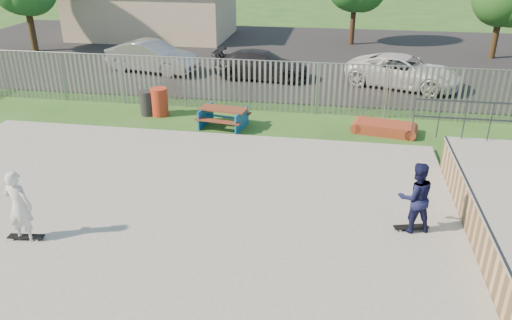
% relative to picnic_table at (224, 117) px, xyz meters
% --- Properties ---
extents(ground, '(120.00, 120.00, 0.00)m').
position_rel_picnic_table_xyz_m(ground, '(-0.41, -7.02, -0.36)').
color(ground, '#2A591E').
rests_on(ground, ground).
extents(concrete_slab, '(15.00, 12.00, 0.15)m').
position_rel_picnic_table_xyz_m(concrete_slab, '(-0.41, -7.02, -0.29)').
color(concrete_slab, gray).
rests_on(concrete_slab, ground).
extents(fence, '(26.04, 16.02, 2.00)m').
position_rel_picnic_table_xyz_m(fence, '(0.59, -2.43, 0.64)').
color(fence, gray).
rests_on(fence, ground).
extents(picnic_table, '(1.87, 1.63, 0.71)m').
position_rel_picnic_table_xyz_m(picnic_table, '(0.00, 0.00, 0.00)').
color(picnic_table, brown).
rests_on(picnic_table, ground).
extents(funbox, '(1.99, 1.25, 0.37)m').
position_rel_picnic_table_xyz_m(funbox, '(5.67, 0.34, -0.18)').
color(funbox, maroon).
rests_on(funbox, ground).
extents(trash_bin_red, '(0.64, 0.64, 1.06)m').
position_rel_picnic_table_xyz_m(trash_bin_red, '(-2.68, 0.83, 0.17)').
color(trash_bin_red, '#B3311B').
rests_on(trash_bin_red, ground).
extents(trash_bin_grey, '(0.57, 0.57, 0.94)m').
position_rel_picnic_table_xyz_m(trash_bin_grey, '(-3.16, 0.80, 0.11)').
color(trash_bin_grey, '#262528').
rests_on(trash_bin_grey, ground).
extents(parking_lot, '(40.00, 18.00, 0.02)m').
position_rel_picnic_table_xyz_m(parking_lot, '(-0.41, 11.98, -0.35)').
color(parking_lot, black).
rests_on(parking_lot, ground).
extents(car_silver, '(4.83, 2.57, 1.51)m').
position_rel_picnic_table_xyz_m(car_silver, '(-5.23, 6.99, 0.42)').
color(car_silver, '#B2B3B7').
rests_on(car_silver, parking_lot).
extents(car_dark, '(4.66, 2.15, 1.32)m').
position_rel_picnic_table_xyz_m(car_dark, '(0.36, 6.61, 0.32)').
color(car_dark, black).
rests_on(car_dark, parking_lot).
extents(car_white, '(5.54, 3.91, 1.40)m').
position_rel_picnic_table_xyz_m(car_white, '(6.85, 6.30, 0.36)').
color(car_white, white).
rests_on(car_white, parking_lot).
extents(building, '(10.40, 6.40, 3.20)m').
position_rel_picnic_table_xyz_m(building, '(-8.41, 15.98, 1.25)').
color(building, '#C3B096').
rests_on(building, ground).
extents(skateboard_a, '(0.82, 0.41, 0.08)m').
position_rel_picnic_table_xyz_m(skateboard_a, '(5.86, -6.18, -0.17)').
color(skateboard_a, black).
rests_on(skateboard_a, concrete_slab).
extents(skateboard_b, '(0.82, 0.29, 0.08)m').
position_rel_picnic_table_xyz_m(skateboard_b, '(-2.70, -8.02, -0.17)').
color(skateboard_b, black).
rests_on(skateboard_b, concrete_slab).
extents(skater_navy, '(0.96, 0.83, 1.68)m').
position_rel_picnic_table_xyz_m(skater_navy, '(5.86, -6.18, 0.63)').
color(skater_navy, '#13163D').
rests_on(skater_navy, concrete_slab).
extents(skater_white, '(0.64, 0.44, 1.68)m').
position_rel_picnic_table_xyz_m(skater_white, '(-2.70, -8.02, 0.63)').
color(skater_white, silver).
rests_on(skater_white, concrete_slab).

